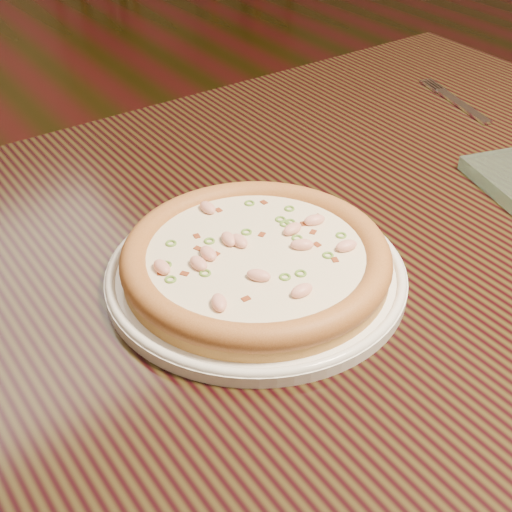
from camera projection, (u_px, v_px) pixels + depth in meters
ground at (235, 439)px, 1.51m from camera, size 9.00×9.00×0.00m
hero_table at (312, 288)px, 0.89m from camera, size 1.20×0.80×0.75m
plate at (256, 273)px, 0.73m from camera, size 0.31×0.31×0.02m
pizza at (256, 258)px, 0.72m from camera, size 0.28×0.28×0.03m
fork at (457, 102)px, 1.10m from camera, size 0.06×0.17×0.00m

